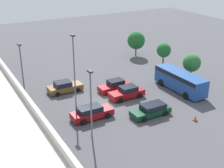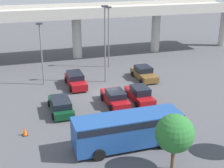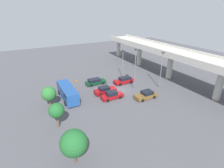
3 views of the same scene
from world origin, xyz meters
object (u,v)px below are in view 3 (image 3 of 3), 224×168
(parked_car_3, at_px, (112,95))
(tree_front_right, at_px, (74,143))
(tree_front_centre, at_px, (57,111))
(parked_car_0, at_px, (95,82))
(lamp_post_mid_lot, at_px, (135,67))
(lamp_post_near_aisle, at_px, (123,62))
(lamp_post_by_overpass, at_px, (161,67))
(parked_car_1, at_px, (124,80))
(parked_car_2, at_px, (105,90))
(shuttle_bus, at_px, (67,91))
(traffic_cone, at_px, (76,81))
(parked_car_4, at_px, (146,95))
(tree_front_left, at_px, (49,94))

(parked_car_3, bearing_deg, tree_front_right, -133.48)
(tree_front_centre, xyz_separation_m, tree_front_right, (7.61, 0.27, -0.09))
(parked_car_0, relative_size, lamp_post_mid_lot, 0.53)
(lamp_post_near_aisle, distance_m, lamp_post_mid_lot, 7.32)
(lamp_post_by_overpass, bearing_deg, parked_car_0, -124.97)
(parked_car_1, distance_m, tree_front_centre, 20.28)
(tree_front_right, bearing_deg, parked_car_1, 134.71)
(parked_car_2, relative_size, tree_front_centre, 1.13)
(lamp_post_mid_lot, bearing_deg, shuttle_bus, -99.82)
(tree_front_centre, height_order, traffic_cone, tree_front_centre)
(parked_car_1, height_order, parked_car_4, parked_car_1)
(parked_car_4, xyz_separation_m, lamp_post_near_aisle, (-11.97, 1.75, 3.59))
(parked_car_3, xyz_separation_m, lamp_post_near_aisle, (-8.89, 7.86, 3.58))
(shuttle_bus, relative_size, traffic_cone, 11.86)
(parked_car_2, bearing_deg, traffic_cone, 111.23)
(parked_car_1, bearing_deg, lamp_post_by_overpass, 135.27)
(parked_car_0, relative_size, tree_front_left, 1.17)
(parked_car_0, height_order, parked_car_4, parked_car_4)
(parked_car_1, distance_m, lamp_post_by_overpass, 9.17)
(parked_car_0, bearing_deg, lamp_post_by_overpass, -34.97)
(parked_car_4, height_order, traffic_cone, parked_car_4)
(lamp_post_near_aisle, bearing_deg, tree_front_right, -42.64)
(parked_car_0, height_order, parked_car_2, parked_car_2)
(parked_car_2, distance_m, lamp_post_mid_lot, 8.15)
(parked_car_4, xyz_separation_m, shuttle_bus, (-7.30, -13.88, 0.85))
(parked_car_1, distance_m, lamp_post_mid_lot, 5.78)
(lamp_post_near_aisle, xyz_separation_m, tree_front_left, (6.57, -19.31, -1.52))
(parked_car_3, xyz_separation_m, lamp_post_by_overpass, (0.38, 12.06, 4.07))
(parked_car_1, xyz_separation_m, parked_car_3, (5.42, -6.21, -0.04))
(traffic_cone, bearing_deg, parked_car_3, 17.52)
(parked_car_3, bearing_deg, lamp_post_mid_lot, 14.95)
(parked_car_1, xyz_separation_m, parked_car_2, (2.70, -6.42, -0.02))
(parked_car_3, distance_m, traffic_cone, 12.23)
(parked_car_0, distance_m, shuttle_bus, 8.63)
(shuttle_bus, xyz_separation_m, tree_front_left, (1.90, -3.68, 1.23))
(shuttle_bus, bearing_deg, parked_car_1, 94.91)
(parked_car_3, distance_m, lamp_post_mid_lot, 8.12)
(lamp_post_by_overpass, bearing_deg, tree_front_centre, -80.73)
(parked_car_4, bearing_deg, parked_car_1, -90.66)
(traffic_cone, bearing_deg, shuttle_bus, -28.78)
(parked_car_2, bearing_deg, parked_car_3, -85.61)
(lamp_post_near_aisle, xyz_separation_m, lamp_post_by_overpass, (9.27, 4.20, 0.49))
(shuttle_bus, relative_size, tree_front_centre, 2.01)
(parked_car_2, bearing_deg, tree_front_centre, -148.39)
(parked_car_1, xyz_separation_m, parked_car_4, (8.50, -0.10, -0.05))
(lamp_post_by_overpass, height_order, tree_front_right, lamp_post_by_overpass)
(lamp_post_by_overpass, distance_m, traffic_cone, 20.31)
(parked_car_0, bearing_deg, lamp_post_near_aisle, 5.32)
(parked_car_1, xyz_separation_m, tree_front_left, (3.10, -17.66, 2.02))
(parked_car_4, xyz_separation_m, tree_front_left, (-5.40, -17.56, 2.08))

